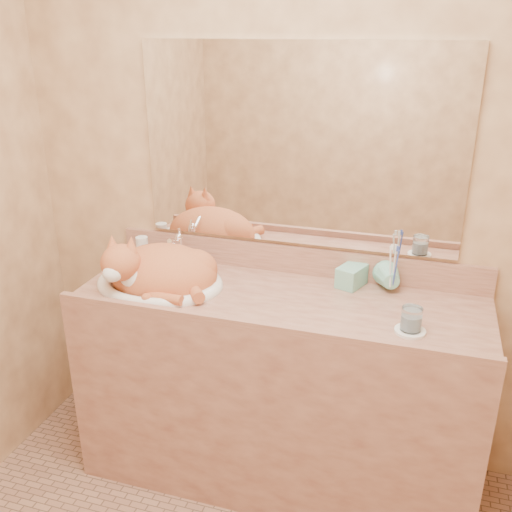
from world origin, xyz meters
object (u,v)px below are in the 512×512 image
(sink_basin, at_px, (159,266))
(water_glass, at_px, (411,319))
(cat, at_px, (158,269))
(soap_dispenser, at_px, (344,269))
(toothbrush_cup, at_px, (392,283))
(vanity_counter, at_px, (277,390))

(sink_basin, distance_m, water_glass, 1.01)
(cat, relative_size, water_glass, 5.28)
(water_glass, bearing_deg, cat, 175.38)
(soap_dispenser, distance_m, water_glass, 0.38)
(cat, bearing_deg, toothbrush_cup, 6.24)
(sink_basin, bearing_deg, cat, -77.30)
(vanity_counter, bearing_deg, toothbrush_cup, 21.33)
(toothbrush_cup, relative_size, water_glass, 1.29)
(cat, height_order, soap_dispenser, cat)
(sink_basin, bearing_deg, water_glass, -6.04)
(vanity_counter, height_order, soap_dispenser, soap_dispenser)
(sink_basin, relative_size, toothbrush_cup, 4.75)
(sink_basin, height_order, toothbrush_cup, sink_basin)
(sink_basin, bearing_deg, toothbrush_cup, 10.91)
(toothbrush_cup, xyz_separation_m, water_glass, (0.09, -0.28, 0.00))
(toothbrush_cup, height_order, water_glass, toothbrush_cup)
(sink_basin, distance_m, cat, 0.02)
(sink_basin, height_order, soap_dispenser, soap_dispenser)
(cat, bearing_deg, soap_dispenser, 7.82)
(vanity_counter, height_order, toothbrush_cup, toothbrush_cup)
(sink_basin, relative_size, soap_dispenser, 2.70)
(cat, xyz_separation_m, toothbrush_cup, (0.91, 0.20, -0.03))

